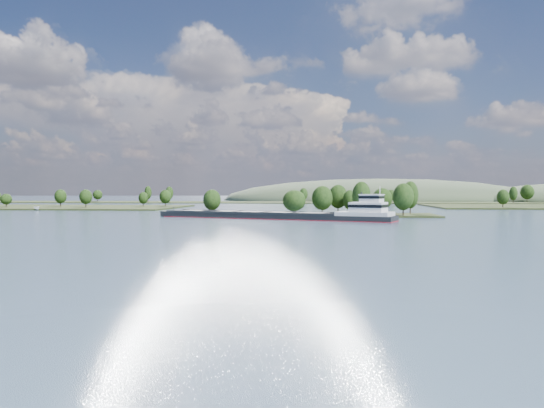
# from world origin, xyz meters

# --- Properties ---
(ground) EXTENTS (1800.00, 1800.00, 0.00)m
(ground) POSITION_xyz_m (0.00, 120.00, 0.00)
(ground) COLOR #3E546C
(ground) RESTS_ON ground
(tree_island) EXTENTS (100.00, 32.57, 14.83)m
(tree_island) POSITION_xyz_m (7.80, 178.22, 4.44)
(tree_island) COLOR black
(tree_island) RESTS_ON ground
(back_shoreline) EXTENTS (900.00, 60.00, 15.62)m
(back_shoreline) POSITION_xyz_m (10.00, 399.81, 0.76)
(back_shoreline) COLOR black
(back_shoreline) RESTS_ON ground
(hill_west) EXTENTS (320.00, 160.00, 44.00)m
(hill_west) POSITION_xyz_m (60.00, 500.00, 0.00)
(hill_west) COLOR #3B4932
(hill_west) RESTS_ON ground
(cargo_barge) EXTENTS (90.10, 42.17, 12.45)m
(cargo_barge) POSITION_xyz_m (-8.79, 151.92, 1.57)
(cargo_barge) COLOR black
(cargo_barge) RESTS_ON ground
(motorboat) EXTENTS (5.58, 5.30, 2.16)m
(motorboat) POSITION_xyz_m (-143.34, 220.96, 1.08)
(motorboat) COLOR silver
(motorboat) RESTS_ON ground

